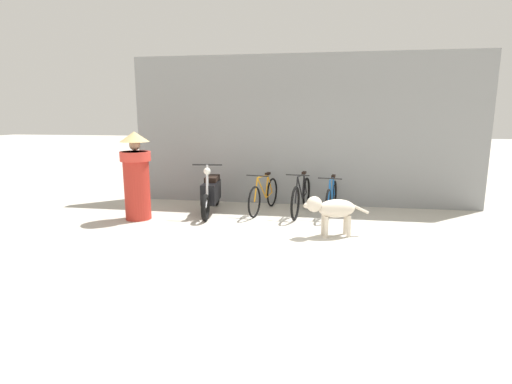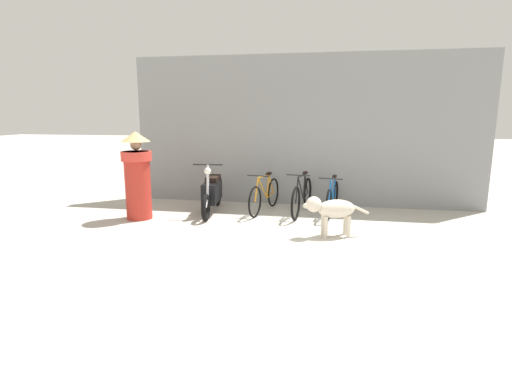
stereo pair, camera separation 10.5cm
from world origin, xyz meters
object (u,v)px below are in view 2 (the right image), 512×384
stray_dog (331,209)px  bicycle_1 (302,197)px  motorcycle (212,193)px  bicycle_2 (332,198)px  person_in_robes (137,174)px  bicycle_0 (265,195)px

stray_dog → bicycle_1: bearing=-85.2°
motorcycle → bicycle_1: bearing=91.5°
bicycle_2 → stray_dog: bicycle_2 is taller
motorcycle → stray_dog: bearing=57.2°
person_in_robes → stray_dog: bearing=152.8°
person_in_robes → motorcycle: bearing=-170.1°
bicycle_2 → bicycle_1: bearing=-77.9°
bicycle_2 → person_in_robes: person_in_robes is taller
bicycle_1 → motorcycle: (-1.83, -0.24, 0.06)m
bicycle_1 → bicycle_2: bicycle_1 is taller
stray_dog → motorcycle: bearing=-43.8°
bicycle_2 → bicycle_0: bearing=-82.0°
bicycle_1 → motorcycle: 1.84m
bicycle_2 → person_in_robes: bearing=-67.0°
motorcycle → stray_dog: 2.70m
bicycle_2 → person_in_robes: (-3.70, -0.99, 0.54)m
bicycle_0 → stray_dog: bearing=53.9°
bicycle_0 → motorcycle: motorcycle is taller
motorcycle → bicycle_0: bearing=99.2°
bicycle_1 → person_in_robes: (-3.09, -0.95, 0.52)m
bicycle_1 → bicycle_0: bearing=-84.8°
stray_dog → person_in_robes: 3.73m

